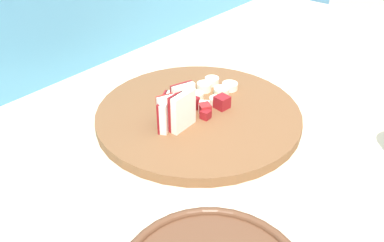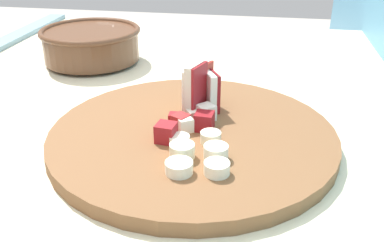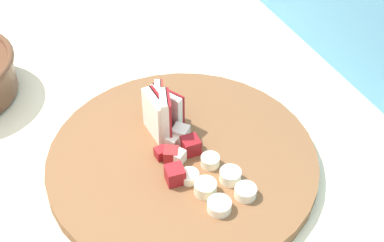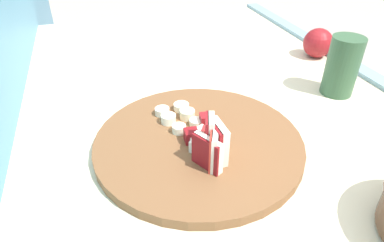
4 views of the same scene
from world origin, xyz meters
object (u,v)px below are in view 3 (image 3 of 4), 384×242
object	(u,v)px
cutting_board	(182,161)
banana_slice_rows	(218,184)
apple_dice_pile	(179,152)
apple_wedge_fan	(162,112)

from	to	relation	value
cutting_board	banana_slice_rows	bearing A→B (deg)	14.02
apple_dice_pile	banana_slice_rows	world-z (taller)	apple_dice_pile
banana_slice_rows	apple_dice_pile	bearing A→B (deg)	-163.31
cutting_board	banana_slice_rows	world-z (taller)	banana_slice_rows
apple_wedge_fan	banana_slice_rows	xyz separation A→B (m)	(0.12, 0.02, -0.02)
apple_wedge_fan	banana_slice_rows	size ratio (longest dim) A/B	0.77
apple_wedge_fan	apple_dice_pile	xyz separation A→B (m)	(0.06, -0.00, -0.02)
banana_slice_rows	apple_wedge_fan	bearing A→B (deg)	-171.61
apple_wedge_fan	cutting_board	bearing A→B (deg)	1.85
apple_wedge_fan	banana_slice_rows	world-z (taller)	apple_wedge_fan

